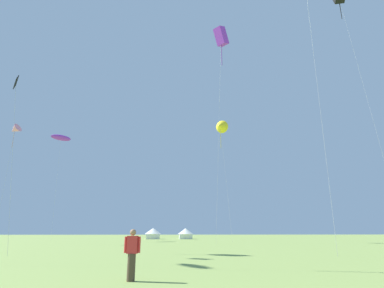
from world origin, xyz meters
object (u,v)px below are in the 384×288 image
Objects in this scene: kite_pink_delta at (15,130)px; kite_black_diamond at (16,87)px; kite_purple_box at (221,37)px; kite_purple_parafoil at (61,138)px; person_spectator at (132,255)px; festival_tent_left at (153,233)px; festival_tent_center at (186,233)px; kite_yellow_delta at (220,126)px.

kite_black_diamond is (10.44, -21.78, -3.27)m from kite_pink_delta.
kite_black_diamond is at bearing -142.12° from kite_purple_box.
kite_pink_delta is 0.84× the size of kite_purple_parafoil.
kite_purple_parafoil is at bearing 145.44° from kite_purple_box.
kite_purple_parafoil is 58.25m from person_spectator.
kite_pink_delta is 39.40m from festival_tent_left.
person_spectator is (20.81, -50.78, -19.54)m from kite_purple_parafoil.
festival_tent_left is 1.03× the size of festival_tent_center.
kite_yellow_delta is 5.51× the size of festival_tent_left.
kite_black_diamond is at bearing -109.28° from festival_tent_center.
person_spectator is (-9.36, -30.00, -30.86)m from kite_purple_box.
kite_black_diamond is 32.49m from kite_purple_box.
kite_black_diamond is 0.70× the size of kite_purple_parafoil.
festival_tent_center is at bearing 84.62° from person_spectator.
kite_purple_parafoil is 38.34m from kite_purple_box.
person_spectator is at bearing -95.38° from festival_tent_center.
kite_yellow_delta is at bearing 82.17° from kite_purple_box.
kite_yellow_delta is 1.47× the size of kite_black_diamond.
kite_black_diamond is at bearing -64.39° from kite_pink_delta.
kite_purple_parafoil is at bearing -143.32° from festival_tent_left.
kite_pink_delta is 35.42m from kite_purple_box.
kite_pink_delta reaches higher than festival_tent_left.
kite_purple_box is 44.04m from person_spectator.
person_spectator is at bearing -48.45° from kite_black_diamond.
kite_pink_delta is 1.20× the size of kite_black_diamond.
kite_purple_box is 19.26× the size of person_spectator.
kite_purple_box is (21.28, 16.55, 18.14)m from kite_black_diamond.
kite_purple_parafoil is at bearing -152.13° from festival_tent_center.
person_spectator is at bearing -67.72° from kite_purple_parafoil.
person_spectator is (-10.85, -40.80, -19.50)m from kite_yellow_delta.
kite_pink_delta reaches higher than person_spectator.
person_spectator is 0.44× the size of festival_tent_left.
kite_yellow_delta is at bearing -17.49° from kite_purple_parafoil.
kite_purple_box is 47.60m from festival_tent_left.
kite_pink_delta is at bearing -95.69° from kite_purple_parafoil.
kite_purple_box is at bearing -97.83° from kite_yellow_delta.
kite_purple_box is (31.72, -5.23, 14.87)m from kite_pink_delta.
kite_yellow_delta reaches higher than kite_purple_parafoil.
festival_tent_left is at bearing 117.37° from kite_yellow_delta.
festival_tent_center is (28.48, 29.79, -15.46)m from kite_pink_delta.
kite_black_diamond is 53.96m from festival_tent_left.
festival_tent_center is at bearing 0.00° from festival_tent_left.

